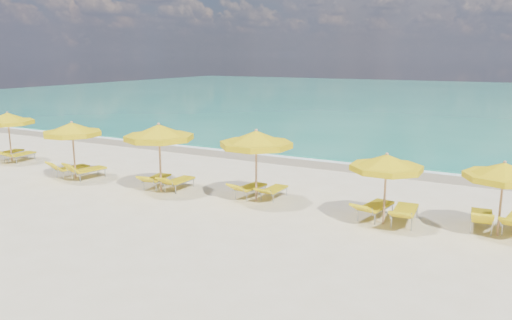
% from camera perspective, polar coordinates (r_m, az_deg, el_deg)
% --- Properties ---
extents(ground_plane, '(120.00, 120.00, 0.00)m').
position_cam_1_polar(ground_plane, '(17.65, -2.34, -4.70)').
color(ground_plane, beige).
extents(ocean, '(120.00, 80.00, 0.30)m').
position_cam_1_polar(ocean, '(63.30, 20.69, 6.59)').
color(ocean, '#167C63').
rests_on(ocean, ground).
extents(wet_sand_band, '(120.00, 2.60, 0.01)m').
position_cam_1_polar(wet_sand_band, '(24.10, 6.72, -0.25)').
color(wet_sand_band, tan).
rests_on(wet_sand_band, ground).
extents(foam_line, '(120.00, 1.20, 0.03)m').
position_cam_1_polar(foam_line, '(24.83, 7.41, 0.10)').
color(foam_line, white).
rests_on(foam_line, ground).
extents(whitecap_near, '(14.00, 0.36, 0.05)m').
position_cam_1_polar(whitecap_near, '(35.13, 3.49, 3.64)').
color(whitecap_near, white).
rests_on(whitecap_near, ground).
extents(umbrella_1, '(2.52, 2.52, 2.42)m').
position_cam_1_polar(umbrella_1, '(26.56, -26.51, 4.22)').
color(umbrella_1, tan).
rests_on(umbrella_1, ground).
extents(umbrella_2, '(2.93, 2.93, 2.41)m').
position_cam_1_polar(umbrella_2, '(21.74, -20.28, 3.28)').
color(umbrella_2, tan).
rests_on(umbrella_2, ground).
extents(umbrella_3, '(2.60, 2.60, 2.61)m').
position_cam_1_polar(umbrella_3, '(18.76, -11.03, 3.05)').
color(umbrella_3, tan).
rests_on(umbrella_3, ground).
extents(umbrella_4, '(3.37, 3.37, 2.57)m').
position_cam_1_polar(umbrella_4, '(17.11, 0.02, 2.33)').
color(umbrella_4, tan).
rests_on(umbrella_4, ground).
extents(umbrella_5, '(2.86, 2.86, 2.22)m').
position_cam_1_polar(umbrella_5, '(15.30, 14.68, -0.37)').
color(umbrella_5, tan).
rests_on(umbrella_5, ground).
extents(umbrella_6, '(2.32, 2.32, 2.19)m').
position_cam_1_polar(umbrella_6, '(15.41, 26.48, -1.24)').
color(umbrella_6, tan).
rests_on(umbrella_6, ground).
extents(lounger_1_left, '(0.85, 1.81, 0.84)m').
position_cam_1_polar(lounger_1_left, '(27.34, -26.42, 0.50)').
color(lounger_1_left, '#A5A8AD').
rests_on(lounger_1_left, ground).
extents(lounger_1_right, '(0.74, 1.81, 0.63)m').
position_cam_1_polar(lounger_1_right, '(26.60, -25.27, 0.28)').
color(lounger_1_right, '#A5A8AD').
rests_on(lounger_1_right, ground).
extents(lounger_2_left, '(0.88, 1.80, 0.79)m').
position_cam_1_polar(lounger_2_left, '(22.52, -20.34, -1.22)').
color(lounger_2_left, '#A5A8AD').
rests_on(lounger_2_left, ground).
extents(lounger_2_right, '(0.89, 1.83, 0.83)m').
position_cam_1_polar(lounger_2_right, '(21.86, -18.63, -1.46)').
color(lounger_2_right, '#A5A8AD').
rests_on(lounger_2_right, ground).
extents(lounger_3_left, '(0.89, 1.85, 0.69)m').
position_cam_1_polar(lounger_3_left, '(19.77, -11.28, -2.47)').
color(lounger_3_left, '#A5A8AD').
rests_on(lounger_3_left, ground).
extents(lounger_3_right, '(0.60, 1.75, 0.71)m').
position_cam_1_polar(lounger_3_right, '(19.26, -8.82, -2.77)').
color(lounger_3_right, '#A5A8AD').
rests_on(lounger_3_right, ground).
extents(lounger_4_left, '(0.80, 1.81, 0.70)m').
position_cam_1_polar(lounger_4_left, '(18.10, -0.70, -3.58)').
color(lounger_4_left, '#A5A8AD').
rests_on(lounger_4_left, ground).
extents(lounger_4_right, '(0.58, 1.68, 0.62)m').
position_cam_1_polar(lounger_4_right, '(17.88, 2.02, -3.82)').
color(lounger_4_right, '#A5A8AD').
rests_on(lounger_4_right, ground).
extents(lounger_5_left, '(0.97, 2.03, 0.74)m').
position_cam_1_polar(lounger_5_left, '(16.17, 13.42, -5.74)').
color(lounger_5_left, '#A5A8AD').
rests_on(lounger_5_left, ground).
extents(lounger_5_right, '(0.78, 2.05, 0.74)m').
position_cam_1_polar(lounger_5_right, '(15.94, 16.60, -6.16)').
color(lounger_5_right, '#A5A8AD').
rests_on(lounger_5_right, ground).
extents(lounger_6_left, '(0.75, 1.88, 0.80)m').
position_cam_1_polar(lounger_6_left, '(16.27, 24.34, -6.41)').
color(lounger_6_left, '#A5A8AD').
rests_on(lounger_6_left, ground).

